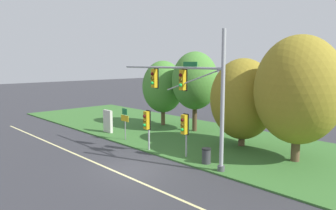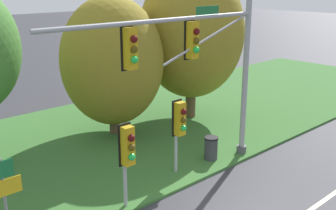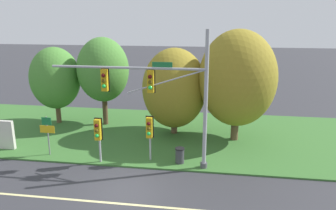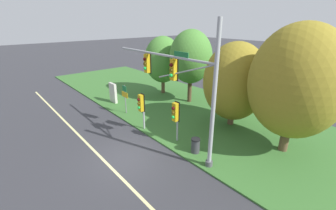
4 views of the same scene
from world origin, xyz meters
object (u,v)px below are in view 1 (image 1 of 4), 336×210
tree_left_of_mast (195,81)px  tree_behind_signpost (243,99)px  pedestrian_signal_further_along (184,127)px  info_kiosk (108,121)px  traffic_signal_mast (190,89)px  trash_bin (206,156)px  route_sign_post (125,119)px  pedestrian_signal_near_kerb (147,122)px  tree_mid_verge (299,90)px  tree_nearest_road (163,87)px

tree_left_of_mast → tree_behind_signpost: tree_left_of_mast is taller
pedestrian_signal_further_along → tree_behind_signpost: bearing=81.1°
pedestrian_signal_further_along → info_kiosk: 9.65m
traffic_signal_mast → tree_behind_signpost: (-0.05, 5.48, -1.05)m
tree_behind_signpost → trash_bin: (1.00, -5.06, -2.90)m
route_sign_post → info_kiosk: 3.31m
tree_behind_signpost → trash_bin: 5.91m
tree_behind_signpost → pedestrian_signal_further_along: bearing=-98.9°
trash_bin → pedestrian_signal_near_kerb: bearing=-171.2°
pedestrian_signal_near_kerb → route_sign_post: pedestrian_signal_near_kerb is taller
pedestrian_signal_further_along → tree_left_of_mast: bearing=127.8°
pedestrian_signal_near_kerb → tree_behind_signpost: 6.99m
pedestrian_signal_near_kerb → tree_left_of_mast: bearing=106.2°
tree_behind_signpost → tree_mid_verge: 4.50m
trash_bin → traffic_signal_mast: bearing=-156.1°
route_sign_post → tree_left_of_mast: size_ratio=0.36×
tree_nearest_road → tree_behind_signpost: size_ratio=0.97×
pedestrian_signal_further_along → trash_bin: size_ratio=2.99×
route_sign_post → tree_nearest_road: size_ratio=0.41×
tree_mid_verge → tree_left_of_mast: bearing=169.2°
tree_behind_signpost → info_kiosk: tree_behind_signpost is taller
tree_behind_signpost → info_kiosk: 11.60m
route_sign_post → info_kiosk: size_ratio=1.31×
tree_mid_verge → tree_behind_signpost: bearing=171.0°
info_kiosk → tree_nearest_road: bearing=82.0°
info_kiosk → trash_bin: (11.37, -0.47, -0.47)m
route_sign_post → trash_bin: 8.25m
traffic_signal_mast → trash_bin: (0.95, 0.42, -3.95)m
tree_nearest_road → trash_bin: size_ratio=6.54×
pedestrian_signal_near_kerb → tree_behind_signpost: tree_behind_signpost is taller
traffic_signal_mast → tree_behind_signpost: bearing=90.5°
tree_mid_verge → info_kiosk: bearing=-165.2°
pedestrian_signal_near_kerb → info_kiosk: bearing=170.0°
tree_left_of_mast → tree_mid_verge: size_ratio=0.90×
pedestrian_signal_further_along → tree_behind_signpost: (0.79, 5.08, 1.40)m
info_kiosk → tree_behind_signpost: bearing=23.8°
route_sign_post → trash_bin: (8.17, 0.03, -1.14)m
tree_nearest_road → info_kiosk: (-0.79, -5.64, -2.69)m
traffic_signal_mast → trash_bin: traffic_signal_mast is taller
pedestrian_signal_near_kerb → trash_bin: 4.94m
traffic_signal_mast → tree_behind_signpost: 5.58m
trash_bin → tree_behind_signpost: bearing=101.2°
tree_left_of_mast → pedestrian_signal_further_along: bearing=-52.2°
route_sign_post → trash_bin: route_sign_post is taller
tree_mid_verge → trash_bin: (-3.35, -4.37, -3.86)m
pedestrian_signal_near_kerb → pedestrian_signal_further_along: (2.87, 0.69, 0.03)m
tree_nearest_road → tree_mid_verge: size_ratio=0.80×
pedestrian_signal_further_along → tree_behind_signpost: tree_behind_signpost is taller
route_sign_post → pedestrian_signal_further_along: bearing=0.0°
pedestrian_signal_further_along → tree_left_of_mast: (-4.90, 6.31, 2.39)m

